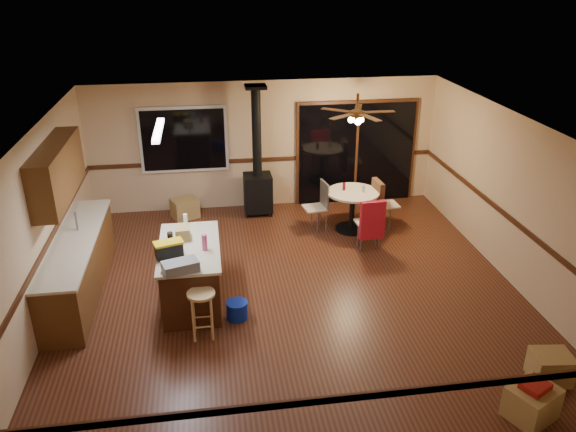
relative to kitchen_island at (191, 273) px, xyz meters
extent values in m
plane|color=#492314|center=(1.50, 0.00, -0.45)|extent=(7.00, 7.00, 0.00)
plane|color=silver|center=(1.50, 0.00, 2.15)|extent=(7.00, 7.00, 0.00)
plane|color=tan|center=(1.50, 3.50, 0.85)|extent=(7.00, 0.00, 7.00)
plane|color=tan|center=(1.50, -3.50, 0.85)|extent=(7.00, 0.00, 7.00)
plane|color=tan|center=(-2.00, 0.00, 0.85)|extent=(0.00, 7.00, 7.00)
plane|color=tan|center=(5.00, 0.00, 0.85)|extent=(0.00, 7.00, 7.00)
cube|color=black|center=(-0.10, 3.45, 1.05)|extent=(1.72, 0.10, 1.32)
cube|color=black|center=(3.40, 3.45, 0.60)|extent=(2.52, 0.10, 2.10)
cube|color=#5A3516|center=(-1.70, 0.50, -0.02)|extent=(0.60, 3.00, 0.86)
cube|color=beige|center=(-1.70, 0.50, 0.43)|extent=(0.64, 3.04, 0.04)
cube|color=#5A3516|center=(-1.83, 0.70, 1.45)|extent=(0.35, 2.00, 0.80)
cube|color=#3D1D0F|center=(0.00, 0.00, -0.02)|extent=(0.80, 1.60, 0.86)
cube|color=beige|center=(0.00, 0.00, 0.43)|extent=(0.88, 1.68, 0.04)
cube|color=black|center=(1.30, 3.05, 0.00)|extent=(0.55, 0.50, 0.75)
cylinder|color=black|center=(1.30, 3.05, 1.26)|extent=(0.18, 0.18, 1.77)
cylinder|color=brown|center=(2.98, 2.03, 1.80)|extent=(0.24, 0.24, 0.10)
cylinder|color=brown|center=(2.98, 2.03, 2.07)|extent=(0.05, 0.05, 0.16)
sphere|color=#FFD88C|center=(2.98, 2.03, 1.68)|extent=(0.16, 0.16, 0.16)
cube|color=white|center=(-0.30, 0.30, 2.11)|extent=(0.10, 1.20, 0.04)
cube|color=slate|center=(-0.10, -0.72, 0.52)|extent=(0.53, 0.39, 0.15)
cube|color=black|center=(-0.26, -0.28, 0.55)|extent=(0.41, 0.29, 0.20)
cube|color=gold|center=(-0.26, -0.28, 0.67)|extent=(0.44, 0.32, 0.03)
cube|color=#9C7C45|center=(-0.09, 0.27, 0.54)|extent=(0.23, 0.30, 0.19)
cylinder|color=black|center=(-0.25, -0.09, 0.59)|extent=(0.09, 0.09, 0.28)
cylinder|color=#D84C8C|center=(0.23, -0.15, 0.57)|extent=(0.09, 0.09, 0.24)
cylinder|color=white|center=(-0.06, 0.72, 0.55)|extent=(0.08, 0.08, 0.20)
cylinder|color=#D9B172|center=(0.15, -0.95, -0.11)|extent=(0.48, 0.48, 0.69)
cylinder|color=#0C26B1|center=(0.63, -0.59, -0.32)|extent=(0.31, 0.31, 0.26)
cylinder|color=black|center=(2.98, 2.03, -0.43)|extent=(0.61, 0.61, 0.04)
cylinder|color=black|center=(2.98, 2.03, -0.06)|extent=(0.10, 0.10, 0.70)
cylinder|color=beige|center=(2.98, 2.03, 0.31)|extent=(0.98, 0.98, 0.04)
cylinder|color=#590C14|center=(2.83, 2.13, 0.40)|extent=(0.07, 0.07, 0.15)
cylinder|color=beige|center=(3.16, 1.98, 0.39)|extent=(0.07, 0.07, 0.13)
cube|color=#C3B091|center=(2.28, 2.13, 0.00)|extent=(0.46, 0.46, 0.03)
cube|color=slate|center=(2.47, 2.16, 0.25)|extent=(0.09, 0.40, 0.50)
cube|color=#C3B091|center=(3.08, 1.33, 0.00)|extent=(0.43, 0.43, 0.03)
cube|color=slate|center=(3.10, 1.14, 0.25)|extent=(0.40, 0.06, 0.50)
cube|color=red|center=(3.10, 1.12, 0.15)|extent=(0.45, 0.14, 0.70)
cube|color=#C3B091|center=(3.68, 2.08, 0.00)|extent=(0.43, 0.43, 0.03)
cube|color=slate|center=(3.49, 2.07, 0.25)|extent=(0.06, 0.40, 0.50)
cube|color=#4C2F1D|center=(3.47, 2.07, 0.15)|extent=(0.13, 0.45, 0.70)
cube|color=#9C7C45|center=(-0.17, 3.08, -0.26)|extent=(0.60, 0.55, 0.39)
cube|color=#9C7C45|center=(3.75, -3.00, -0.26)|extent=(0.65, 0.61, 0.39)
cube|color=#9C7C45|center=(4.31, -2.46, -0.27)|extent=(0.50, 0.44, 0.37)
cube|color=maroon|center=(3.75, -3.00, -0.02)|extent=(0.37, 0.34, 0.08)
camera|label=1|loc=(0.36, -7.38, 4.18)|focal=35.00mm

